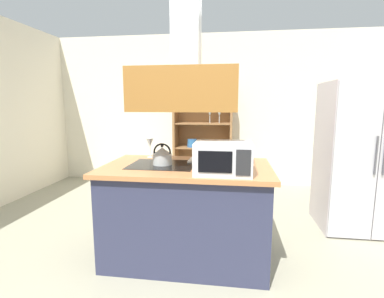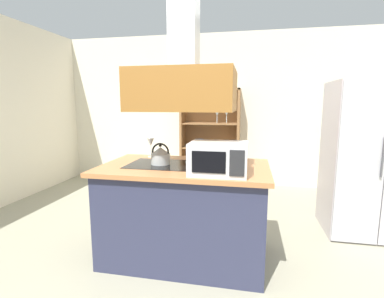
% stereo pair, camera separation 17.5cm
% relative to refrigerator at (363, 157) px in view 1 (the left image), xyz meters
% --- Properties ---
extents(ground_plane, '(7.80, 7.80, 0.00)m').
position_rel_refrigerator_xyz_m(ground_plane, '(-1.84, -1.20, -0.86)').
color(ground_plane, gray).
extents(wall_back, '(6.00, 0.12, 2.70)m').
position_rel_refrigerator_xyz_m(wall_back, '(-1.84, 1.80, 0.49)').
color(wall_back, '#EDE3CA').
rests_on(wall_back, ground).
extents(kitchen_island, '(1.54, 0.94, 0.90)m').
position_rel_refrigerator_xyz_m(kitchen_island, '(-1.92, -0.94, -0.40)').
color(kitchen_island, '#2D314B').
rests_on(kitchen_island, ground).
extents(range_hood, '(0.90, 0.70, 1.30)m').
position_rel_refrigerator_xyz_m(range_hood, '(-1.92, -0.94, 0.85)').
color(range_hood, '#9B6329').
extents(refrigerator, '(0.90, 0.78, 1.71)m').
position_rel_refrigerator_xyz_m(refrigerator, '(0.00, 0.00, 0.00)').
color(refrigerator, '#BAB0B8').
rests_on(refrigerator, ground).
extents(dish_cabinet, '(1.03, 0.40, 1.73)m').
position_rel_refrigerator_xyz_m(dish_cabinet, '(-2.02, 1.58, -0.10)').
color(dish_cabinet, olive).
rests_on(dish_cabinet, ground).
extents(kettle, '(0.18, 0.18, 0.20)m').
position_rel_refrigerator_xyz_m(kettle, '(-2.15, -0.94, 0.13)').
color(kettle, silver).
rests_on(kettle, kitchen_island).
extents(cutting_board, '(0.35, 0.25, 0.02)m').
position_rel_refrigerator_xyz_m(cutting_board, '(-1.76, -0.73, 0.05)').
color(cutting_board, white).
rests_on(cutting_board, kitchen_island).
extents(microwave, '(0.46, 0.35, 0.26)m').
position_rel_refrigerator_xyz_m(microwave, '(-1.57, -1.21, 0.17)').
color(microwave, silver).
rests_on(microwave, kitchen_island).
extents(wine_glass_on_counter, '(0.08, 0.08, 0.21)m').
position_rel_refrigerator_xyz_m(wine_glass_on_counter, '(-2.37, -0.60, 0.19)').
color(wine_glass_on_counter, silver).
rests_on(wine_glass_on_counter, kitchen_island).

